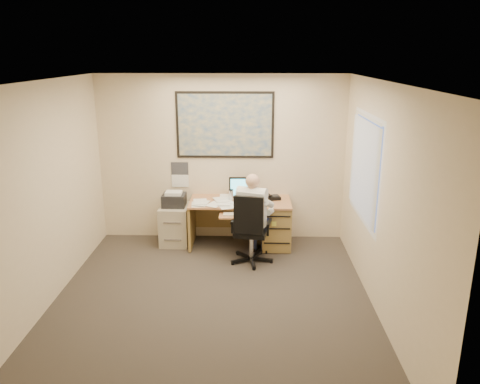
{
  "coord_description": "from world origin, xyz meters",
  "views": [
    {
      "loc": [
        0.48,
        -5.18,
        3.0
      ],
      "look_at": [
        0.32,
        1.3,
        1.07
      ],
      "focal_mm": 35.0,
      "sensor_mm": 36.0,
      "label": 1
    }
  ],
  "objects_px": {
    "desk": "(261,219)",
    "office_chair": "(252,243)",
    "filing_cabinet": "(175,221)",
    "person": "(252,218)"
  },
  "relations": [
    {
      "from": "filing_cabinet",
      "to": "person",
      "type": "bearing_deg",
      "value": -26.75
    },
    {
      "from": "filing_cabinet",
      "to": "office_chair",
      "type": "relative_size",
      "value": 0.82
    },
    {
      "from": "office_chair",
      "to": "desk",
      "type": "bearing_deg",
      "value": 89.26
    },
    {
      "from": "person",
      "to": "office_chair",
      "type": "bearing_deg",
      "value": -64.26
    },
    {
      "from": "desk",
      "to": "office_chair",
      "type": "distance_m",
      "value": 0.72
    },
    {
      "from": "desk",
      "to": "office_chair",
      "type": "height_order",
      "value": "desk"
    },
    {
      "from": "filing_cabinet",
      "to": "person",
      "type": "distance_m",
      "value": 1.43
    },
    {
      "from": "desk",
      "to": "office_chair",
      "type": "bearing_deg",
      "value": -101.3
    },
    {
      "from": "desk",
      "to": "person",
      "type": "distance_m",
      "value": 0.67
    },
    {
      "from": "desk",
      "to": "filing_cabinet",
      "type": "distance_m",
      "value": 1.39
    }
  ]
}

